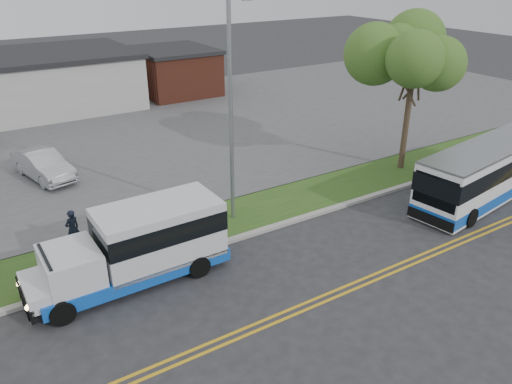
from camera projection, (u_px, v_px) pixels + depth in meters
ground at (202, 268)px, 19.09m from camera, size 140.00×140.00×0.00m
lane_line_north at (255, 324)px, 16.14m from camera, size 70.00×0.12×0.01m
lane_line_south at (260, 329)px, 15.91m from camera, size 70.00×0.12×0.01m
curb at (189, 253)px, 19.90m from camera, size 80.00×0.30×0.15m
verge at (171, 235)px, 21.29m from camera, size 80.00×3.30×0.10m
parking_lot at (83, 142)px, 32.11m from camera, size 80.00×25.00×0.10m
brick_wing at (175, 71)px, 43.28m from camera, size 6.30×7.30×3.90m
tree_east at (415, 57)px, 25.54m from camera, size 5.20×5.20×8.33m
streetlight_near at (232, 107)px, 20.42m from camera, size 0.35×1.53×9.50m
shuttle_bus at (141, 242)px, 17.95m from camera, size 7.24×2.52×2.75m
transit_bus at (490, 170)px, 24.30m from camera, size 10.23×3.63×2.78m
pedestrian at (73, 229)px, 19.97m from camera, size 0.70×0.59×1.65m
parked_car_a at (44, 165)px, 26.41m from camera, size 2.65×4.78×1.49m
grocery_bag_left at (69, 248)px, 19.92m from camera, size 0.32×0.32×0.32m
grocery_bag_right at (81, 238)px, 20.59m from camera, size 0.32×0.32×0.32m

